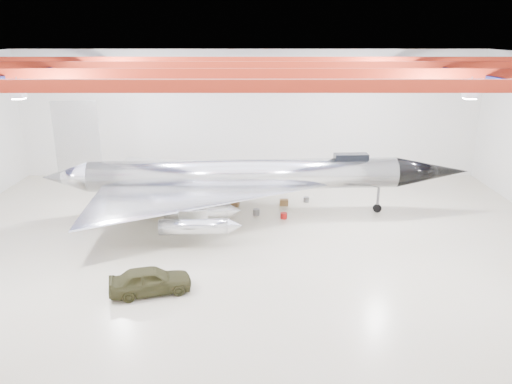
{
  "coord_description": "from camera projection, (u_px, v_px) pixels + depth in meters",
  "views": [
    {
      "loc": [
        0.48,
        -28.31,
        12.38
      ],
      "look_at": [
        0.53,
        2.0,
        2.61
      ],
      "focal_mm": 35.0,
      "sensor_mm": 36.0,
      "label": 1
    }
  ],
  "objects": [
    {
      "name": "ceiling_structure",
      "position": [
        247.0,
        71.0,
        27.58
      ],
      "size": [
        39.5,
        29.5,
        1.08
      ],
      "color": "#9B2310",
      "rests_on": "ceiling"
    },
    {
      "name": "floor",
      "position": [
        248.0,
        242.0,
        30.74
      ],
      "size": [
        40.0,
        40.0,
        0.0
      ],
      "primitive_type": "plane",
      "color": "beige",
      "rests_on": "ground"
    },
    {
      "name": "toolbox_red",
      "position": [
        228.0,
        197.0,
        38.7
      ],
      "size": [
        0.52,
        0.45,
        0.32
      ],
      "primitive_type": "cube",
      "rotation": [
        0.0,
        0.0,
        -0.19
      ],
      "color": "#A21110",
      "rests_on": "floor"
    },
    {
      "name": "engine_drum",
      "position": [
        256.0,
        212.0,
        35.25
      ],
      "size": [
        0.6,
        0.6,
        0.42
      ],
      "primitive_type": "cylinder",
      "rotation": [
        0.0,
        0.0,
        -0.35
      ],
      "color": "#59595B",
      "rests_on": "floor"
    },
    {
      "name": "jeep",
      "position": [
        150.0,
        280.0,
        24.59
      ],
      "size": [
        4.29,
        2.61,
        1.37
      ],
      "primitive_type": "imported",
      "rotation": [
        0.0,
        0.0,
        1.84
      ],
      "color": "#34331A",
      "rests_on": "floor"
    },
    {
      "name": "parts_bin",
      "position": [
        284.0,
        202.0,
        37.21
      ],
      "size": [
        0.66,
        0.54,
        0.45
      ],
      "primitive_type": "cube",
      "rotation": [
        0.0,
        0.0,
        -0.04
      ],
      "color": "olive",
      "rests_on": "floor"
    },
    {
      "name": "tool_chest",
      "position": [
        284.0,
        216.0,
        34.57
      ],
      "size": [
        0.55,
        0.55,
        0.42
      ],
      "primitive_type": "cylinder",
      "rotation": [
        0.0,
        0.0,
        0.21
      ],
      "color": "#A21110",
      "rests_on": "floor"
    },
    {
      "name": "crate_small",
      "position": [
        181.0,
        205.0,
        37.0
      ],
      "size": [
        0.38,
        0.32,
        0.24
      ],
      "primitive_type": "cube",
      "rotation": [
        0.0,
        0.0,
        -0.16
      ],
      "color": "#59595B",
      "rests_on": "floor"
    },
    {
      "name": "crate_ply",
      "position": [
        155.0,
        213.0,
        35.2
      ],
      "size": [
        0.58,
        0.47,
        0.39
      ],
      "primitive_type": "cube",
      "rotation": [
        0.0,
        0.0,
        -0.04
      ],
      "color": "olive",
      "rests_on": "floor"
    },
    {
      "name": "jet_aircraft",
      "position": [
        244.0,
        179.0,
        34.55
      ],
      "size": [
        29.69,
        17.78,
        8.09
      ],
      "rotation": [
        0.0,
        0.0,
        0.05
      ],
      "color": "silver",
      "rests_on": "floor"
    },
    {
      "name": "oil_barrel",
      "position": [
        235.0,
        203.0,
        37.08
      ],
      "size": [
        0.73,
        0.65,
        0.43
      ],
      "primitive_type": "cube",
      "rotation": [
        0.0,
        0.0,
        -0.28
      ],
      "color": "olive",
      "rests_on": "floor"
    },
    {
      "name": "ceiling",
      "position": [
        246.0,
        58.0,
        27.37
      ],
      "size": [
        40.0,
        40.0,
        0.0
      ],
      "primitive_type": "plane",
      "rotation": [
        3.14,
        0.0,
        0.0
      ],
      "color": "#0A0F38",
      "rests_on": "wall_back"
    },
    {
      "name": "spares_box",
      "position": [
        306.0,
        200.0,
        37.94
      ],
      "size": [
        0.45,
        0.45,
        0.38
      ],
      "primitive_type": "cylinder",
      "rotation": [
        0.0,
        0.0,
        -0.06
      ],
      "color": "#59595B",
      "rests_on": "floor"
    },
    {
      "name": "wall_back",
      "position": [
        250.0,
        115.0,
        43.33
      ],
      "size": [
        40.0,
        0.0,
        40.0
      ],
      "primitive_type": "plane",
      "rotation": [
        1.57,
        0.0,
        0.0
      ],
      "color": "silver",
      "rests_on": "floor"
    }
  ]
}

